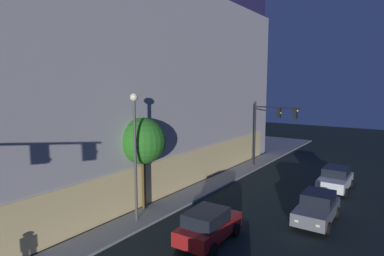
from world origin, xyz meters
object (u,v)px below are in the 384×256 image
at_px(modern_building, 60,75).
at_px(street_lamp_sidewalk, 135,141).
at_px(sidewalk_tree, 143,141).
at_px(car_white, 335,179).
at_px(traffic_light_far_corner, 271,122).
at_px(car_red, 208,225).
at_px(car_grey, 317,207).

bearing_deg(modern_building, street_lamp_sidewalk, -111.12).
distance_m(sidewalk_tree, car_white, 15.15).
bearing_deg(car_white, traffic_light_far_corner, 63.94).
distance_m(modern_building, car_red, 24.01).
xyz_separation_m(car_red, car_grey, (5.79, -3.91, -0.04)).
relative_size(sidewalk_tree, car_white, 1.41).
bearing_deg(traffic_light_far_corner, sidewalk_tree, 169.57).
height_order(modern_building, sidewalk_tree, modern_building).
xyz_separation_m(car_red, car_white, (12.74, -3.57, -0.04)).
bearing_deg(modern_building, car_white, -75.53).
distance_m(car_red, car_white, 13.24).
distance_m(traffic_light_far_corner, car_red, 16.62).
xyz_separation_m(street_lamp_sidewalk, car_grey, (6.13, -8.62, -3.98)).
bearing_deg(street_lamp_sidewalk, sidewalk_tree, 29.90).
distance_m(modern_building, car_grey, 26.90).
relative_size(sidewalk_tree, car_grey, 1.35).
distance_m(modern_building, traffic_light_far_corner, 21.59).
relative_size(traffic_light_far_corner, car_grey, 1.46).
bearing_deg(car_red, modern_building, 74.02).
xyz_separation_m(modern_building, car_red, (-6.22, -21.71, -8.15)).
bearing_deg(street_lamp_sidewalk, car_grey, -54.56).
bearing_deg(modern_building, traffic_light_far_corner, -62.60).
xyz_separation_m(traffic_light_far_corner, car_grey, (-10.15, -6.86, -3.72)).
xyz_separation_m(modern_building, car_grey, (-0.43, -25.62, -8.19)).
distance_m(street_lamp_sidewalk, sidewalk_tree, 1.92).
bearing_deg(street_lamp_sidewalk, car_white, -32.33).
height_order(sidewalk_tree, car_white, sidewalk_tree).
bearing_deg(street_lamp_sidewalk, traffic_light_far_corner, -6.15).
bearing_deg(car_red, sidewalk_tree, 77.16).
xyz_separation_m(car_grey, car_white, (6.96, 0.33, 0.01)).
relative_size(traffic_light_far_corner, street_lamp_sidewalk, 0.85).
distance_m(car_red, car_grey, 6.98).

